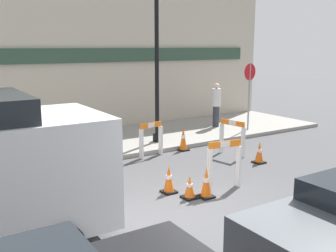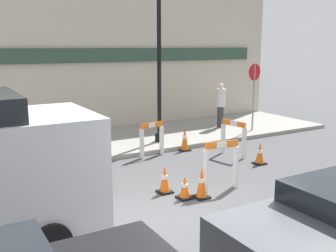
{
  "view_description": "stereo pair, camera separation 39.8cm",
  "coord_description": "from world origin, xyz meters",
  "px_view_note": "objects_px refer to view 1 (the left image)",
  "views": [
    {
      "loc": [
        -4.13,
        -5.11,
        3.12
      ],
      "look_at": [
        1.45,
        3.65,
        1.0
      ],
      "focal_mm": 42.0,
      "sensor_mm": 36.0,
      "label": 1
    },
    {
      "loc": [
        -3.79,
        -5.32,
        3.12
      ],
      "look_at": [
        1.45,
        3.65,
        1.0
      ],
      "focal_mm": 42.0,
      "sensor_mm": 36.0,
      "label": 2
    }
  ],
  "objects_px": {
    "stop_sign": "(249,86)",
    "person_pedestrian": "(216,103)",
    "person_worker": "(101,150)",
    "streetlamp_post": "(157,35)"
  },
  "relations": [
    {
      "from": "streetlamp_post",
      "to": "person_pedestrian",
      "type": "xyz_separation_m",
      "value": [
        3.07,
        0.81,
        -2.44
      ]
    },
    {
      "from": "streetlamp_post",
      "to": "person_worker",
      "type": "xyz_separation_m",
      "value": [
        -3.09,
        -2.78,
        -2.55
      ]
    },
    {
      "from": "stop_sign",
      "to": "person_pedestrian",
      "type": "distance_m",
      "value": 1.41
    },
    {
      "from": "stop_sign",
      "to": "person_worker",
      "type": "bearing_deg",
      "value": 12.75
    },
    {
      "from": "streetlamp_post",
      "to": "person_pedestrian",
      "type": "height_order",
      "value": "streetlamp_post"
    },
    {
      "from": "person_pedestrian",
      "to": "person_worker",
      "type": "bearing_deg",
      "value": 9.31
    },
    {
      "from": "person_worker",
      "to": "streetlamp_post",
      "type": "bearing_deg",
      "value": 29.11
    },
    {
      "from": "person_worker",
      "to": "person_pedestrian",
      "type": "height_order",
      "value": "person_pedestrian"
    },
    {
      "from": "stop_sign",
      "to": "person_pedestrian",
      "type": "bearing_deg",
      "value": -64.81
    },
    {
      "from": "stop_sign",
      "to": "person_worker",
      "type": "height_order",
      "value": "stop_sign"
    }
  ]
}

